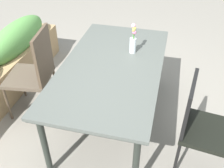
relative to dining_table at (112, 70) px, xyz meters
name	(u,v)px	position (x,y,z in m)	size (l,w,h in m)	color
ground_plane	(110,120)	(-0.01, 0.03, -0.68)	(12.00, 12.00, 0.00)	gray
dining_table	(112,70)	(0.00, 0.00, 0.00)	(1.74, 0.95, 0.74)	#4C514C
chair_near_left	(201,123)	(-0.38, -0.86, -0.15)	(0.49, 0.49, 0.93)	black
chair_far_side	(35,70)	(-0.01, 0.85, -0.13)	(0.51, 0.51, 1.00)	brown
flower_vase	(133,41)	(0.29, -0.15, 0.19)	(0.07, 0.07, 0.31)	silver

